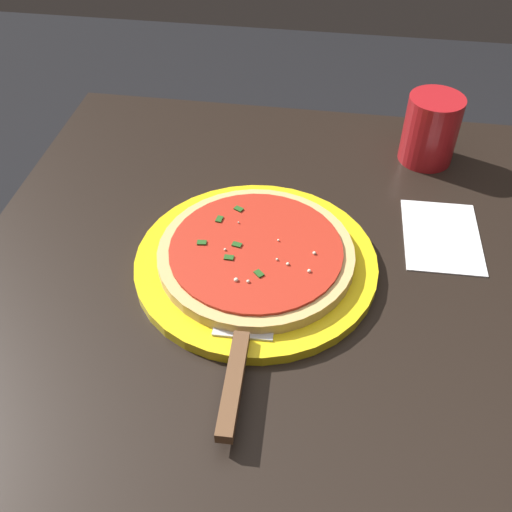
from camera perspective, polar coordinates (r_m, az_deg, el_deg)
restaurant_table at (r=0.87m, az=2.67°, el=-9.11°), size 0.86×0.85×0.74m
serving_plate at (r=0.77m, az=-0.00°, el=-0.67°), size 0.32×0.32×0.02m
pizza at (r=0.76m, az=-0.00°, el=0.25°), size 0.25×0.25×0.02m
pizza_server at (r=0.66m, az=-1.67°, el=-9.45°), size 0.22×0.07×0.01m
cup_tall_drink at (r=0.97m, az=16.54°, el=11.66°), size 0.08×0.08×0.11m
napkin_folded_right at (r=0.86m, az=17.52°, el=1.85°), size 0.15×0.11×0.00m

